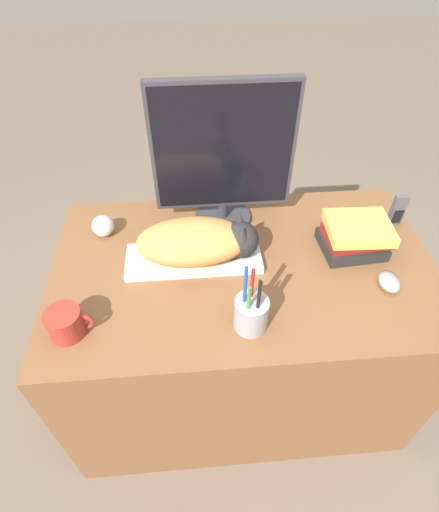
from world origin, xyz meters
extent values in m
plane|color=#6B5B4C|center=(0.00, 0.00, 0.00)|extent=(12.00, 12.00, 0.00)
cube|color=brown|center=(0.00, 0.37, 0.37)|extent=(1.23, 0.73, 0.73)
cube|color=silver|center=(-0.16, 0.40, 0.75)|extent=(0.43, 0.15, 0.02)
ellipsoid|color=#D18C47|center=(-0.16, 0.40, 0.82)|extent=(0.35, 0.19, 0.13)
sphere|color=#262626|center=(-0.01, 0.40, 0.82)|extent=(0.12, 0.12, 0.12)
cone|color=#262626|center=(-0.01, 0.37, 0.87)|extent=(0.04, 0.04, 0.05)
cone|color=#262626|center=(-0.01, 0.42, 0.87)|extent=(0.04, 0.04, 0.05)
cylinder|color=#333338|center=(-0.05, 0.60, 0.74)|extent=(0.20, 0.20, 0.02)
cylinder|color=#333338|center=(-0.05, 0.60, 0.78)|extent=(0.04, 0.04, 0.07)
cube|color=#333338|center=(-0.05, 0.60, 1.02)|extent=(0.46, 0.03, 0.43)
cube|color=black|center=(-0.05, 0.59, 1.02)|extent=(0.43, 0.01, 0.41)
ellipsoid|color=gray|center=(0.43, 0.24, 0.75)|extent=(0.06, 0.09, 0.04)
cylinder|color=#9E2D23|center=(-0.51, 0.15, 0.78)|extent=(0.10, 0.10, 0.08)
torus|color=#9E2D23|center=(-0.46, 0.15, 0.78)|extent=(0.06, 0.01, 0.06)
cylinder|color=#939399|center=(-0.01, 0.13, 0.79)|extent=(0.09, 0.09, 0.10)
cylinder|color=orange|center=(0.01, 0.14, 0.84)|extent=(0.01, 0.01, 0.14)
cylinder|color=#B21E1E|center=(-0.01, 0.15, 0.86)|extent=(0.01, 0.01, 0.16)
cylinder|color=#1E47B2|center=(-0.03, 0.14, 0.87)|extent=(0.01, 0.01, 0.19)
cylinder|color=#338C38|center=(-0.02, 0.11, 0.84)|extent=(0.01, 0.01, 0.14)
cylinder|color=black|center=(0.00, 0.11, 0.86)|extent=(0.01, 0.01, 0.16)
sphere|color=silver|center=(-0.46, 0.55, 0.77)|extent=(0.07, 0.07, 0.07)
cube|color=#4C4C51|center=(0.56, 0.52, 0.80)|extent=(0.05, 0.02, 0.12)
cube|color=black|center=(0.56, 0.51, 0.78)|extent=(0.03, 0.00, 0.05)
cube|color=black|center=(0.37, 0.41, 0.75)|extent=(0.21, 0.18, 0.04)
cube|color=maroon|center=(0.38, 0.41, 0.79)|extent=(0.22, 0.15, 0.04)
cube|color=#CCC14C|center=(0.37, 0.41, 0.83)|extent=(0.21, 0.18, 0.03)
camera|label=1|loc=(-0.15, -0.51, 1.66)|focal=28.00mm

